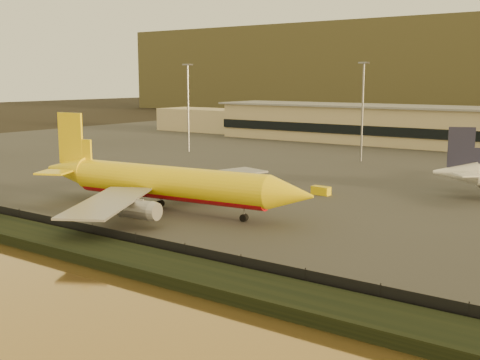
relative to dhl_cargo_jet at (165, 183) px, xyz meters
The scene contains 9 objects.
ground 13.22m from the dhl_cargo_jet, 30.16° to the right, with size 900.00×900.00×0.00m, color black.
embankment 25.85m from the dhl_cargo_jet, 65.32° to the right, with size 320.00×7.00×1.40m, color black.
tarmac 89.57m from the dhl_cargo_jet, 83.16° to the left, with size 320.00×220.00×0.20m, color #2D2D2D.
perimeter_fence 22.23m from the dhl_cargo_jet, 60.95° to the right, with size 300.00×0.05×2.20m, color black.
terminal_building 119.43m from the dhl_cargo_jet, 91.85° to the left, with size 202.00×25.00×12.60m.
apron_light_masts 74.24m from the dhl_cargo_jet, 69.55° to the left, with size 152.20×12.20×25.40m.
dhl_cargo_jet is the anchor object (origin of this frame).
gse_vehicle_yellow 30.67m from the dhl_cargo_jet, 62.96° to the left, with size 3.48×1.57×1.57m, color yellow.
gse_vehicle_white 34.12m from the dhl_cargo_jet, 107.31° to the left, with size 3.61×1.63×1.63m, color silver.
Camera 1 is at (54.47, -64.21, 21.40)m, focal length 45.00 mm.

